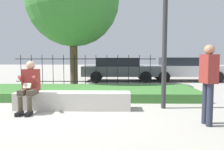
# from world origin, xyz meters

# --- Properties ---
(ground_plane) EXTENTS (60.00, 60.00, 0.00)m
(ground_plane) POSITION_xyz_m (0.00, 0.00, 0.00)
(ground_plane) COLOR #A8A399
(stone_bench) EXTENTS (2.94, 0.51, 0.45)m
(stone_bench) POSITION_xyz_m (0.22, 0.00, 0.20)
(stone_bench) COLOR beige
(stone_bench) RESTS_ON ground_plane
(person_seated_reader) EXTENTS (0.42, 0.73, 1.24)m
(person_seated_reader) POSITION_xyz_m (-0.78, -0.29, 0.68)
(person_seated_reader) COLOR black
(person_seated_reader) RESTS_ON ground_plane
(grass_berm) EXTENTS (8.02, 2.32, 0.27)m
(grass_berm) POSITION_xyz_m (0.00, 1.86, 0.13)
(grass_berm) COLOR #3D7533
(grass_berm) RESTS_ON ground_plane
(iron_fence) EXTENTS (6.02, 0.03, 1.42)m
(iron_fence) POSITION_xyz_m (0.00, 3.78, 0.74)
(iron_fence) COLOR black
(iron_fence) RESTS_ON ground_plane
(car_parked_right) EXTENTS (4.42, 2.00, 1.30)m
(car_parked_right) POSITION_xyz_m (5.13, 6.56, 0.70)
(car_parked_right) COLOR #B7B7BC
(car_parked_right) RESTS_ON ground_plane
(car_parked_center) EXTENTS (4.14, 1.88, 1.28)m
(car_parked_center) POSITION_xyz_m (1.52, 6.51, 0.68)
(car_parked_center) COLOR #4C5156
(car_parked_center) RESTS_ON ground_plane
(person_passerby) EXTENTS (0.26, 0.38, 1.59)m
(person_passerby) POSITION_xyz_m (3.14, -1.24, 0.94)
(person_passerby) COLOR #282D3D
(person_passerby) RESTS_ON ground_plane
(street_lamp) EXTENTS (0.28, 0.28, 3.64)m
(street_lamp) POSITION_xyz_m (2.57, 0.15, 2.26)
(street_lamp) COLOR #2D2D30
(street_lamp) RESTS_ON ground_plane
(tree_behind_fence) EXTENTS (4.09, 4.09, 5.89)m
(tree_behind_fence) POSITION_xyz_m (-0.59, 4.33, 3.83)
(tree_behind_fence) COLOR #4C3D28
(tree_behind_fence) RESTS_ON ground_plane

